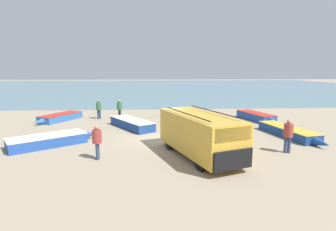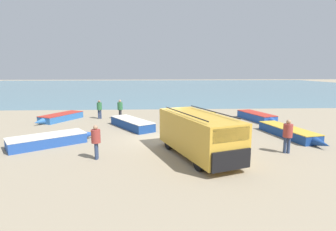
{
  "view_description": "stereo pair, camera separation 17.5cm",
  "coord_description": "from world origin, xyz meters",
  "px_view_note": "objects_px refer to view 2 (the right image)",
  "views": [
    {
      "loc": [
        -0.44,
        -15.72,
        4.16
      ],
      "look_at": [
        0.64,
        2.39,
        1.0
      ],
      "focal_mm": 28.0,
      "sensor_mm": 36.0,
      "label": 1
    },
    {
      "loc": [
        -0.26,
        -15.73,
        4.16
      ],
      "look_at": [
        0.64,
        2.39,
        1.0
      ],
      "focal_mm": 28.0,
      "sensor_mm": 36.0,
      "label": 2
    }
  ],
  "objects_px": {
    "parked_van": "(198,134)",
    "fishing_rowboat_4": "(50,140)",
    "fishing_rowboat_2": "(191,115)",
    "fisherman_1": "(120,108)",
    "fishing_rowboat_3": "(258,117)",
    "fisherman_2": "(99,108)",
    "fishing_rowboat_1": "(60,117)",
    "fisherman_0": "(96,139)",
    "fishing_rowboat_0": "(290,133)",
    "fishing_rowboat_5": "(131,123)",
    "fisherman_3": "(288,133)"
  },
  "relations": [
    {
      "from": "fishing_rowboat_0",
      "to": "fisherman_0",
      "type": "distance_m",
      "value": 11.81
    },
    {
      "from": "fishing_rowboat_5",
      "to": "fisherman_2",
      "type": "bearing_deg",
      "value": 6.45
    },
    {
      "from": "fisherman_1",
      "to": "fisherman_3",
      "type": "relative_size",
      "value": 0.96
    },
    {
      "from": "fishing_rowboat_4",
      "to": "fisherman_3",
      "type": "relative_size",
      "value": 2.65
    },
    {
      "from": "fisherman_2",
      "to": "fishing_rowboat_3",
      "type": "bearing_deg",
      "value": -95.04
    },
    {
      "from": "fishing_rowboat_2",
      "to": "fishing_rowboat_1",
      "type": "bearing_deg",
      "value": -141.99
    },
    {
      "from": "fishing_rowboat_4",
      "to": "fisherman_2",
      "type": "bearing_deg",
      "value": 47.46
    },
    {
      "from": "fishing_rowboat_0",
      "to": "fisherman_3",
      "type": "distance_m",
      "value": 3.71
    },
    {
      "from": "fishing_rowboat_0",
      "to": "fishing_rowboat_2",
      "type": "relative_size",
      "value": 1.11
    },
    {
      "from": "fishing_rowboat_0",
      "to": "fishing_rowboat_5",
      "type": "distance_m",
      "value": 10.79
    },
    {
      "from": "fishing_rowboat_0",
      "to": "fishing_rowboat_2",
      "type": "bearing_deg",
      "value": -152.81
    },
    {
      "from": "parked_van",
      "to": "fisherman_0",
      "type": "xyz_separation_m",
      "value": [
        -4.85,
        -0.13,
        -0.17
      ]
    },
    {
      "from": "fishing_rowboat_0",
      "to": "parked_van",
      "type": "bearing_deg",
      "value": -72.78
    },
    {
      "from": "fisherman_3",
      "to": "fisherman_0",
      "type": "bearing_deg",
      "value": 103.91
    },
    {
      "from": "fisherman_1",
      "to": "fisherman_0",
      "type": "bearing_deg",
      "value": 48.35
    },
    {
      "from": "fishing_rowboat_2",
      "to": "fisherman_3",
      "type": "bearing_deg",
      "value": -34.97
    },
    {
      "from": "fishing_rowboat_3",
      "to": "fisherman_2",
      "type": "relative_size",
      "value": 2.9
    },
    {
      "from": "fisherman_0",
      "to": "fisherman_2",
      "type": "relative_size",
      "value": 1.02
    },
    {
      "from": "fishing_rowboat_3",
      "to": "fishing_rowboat_5",
      "type": "distance_m",
      "value": 10.54
    },
    {
      "from": "parked_van",
      "to": "fishing_rowboat_1",
      "type": "distance_m",
      "value": 13.94
    },
    {
      "from": "fisherman_1",
      "to": "fishing_rowboat_4",
      "type": "bearing_deg",
      "value": 26.61
    },
    {
      "from": "fishing_rowboat_1",
      "to": "fishing_rowboat_2",
      "type": "height_order",
      "value": "fishing_rowboat_2"
    },
    {
      "from": "fisherman_1",
      "to": "fishing_rowboat_1",
      "type": "bearing_deg",
      "value": -37.49
    },
    {
      "from": "fishing_rowboat_0",
      "to": "fishing_rowboat_4",
      "type": "xyz_separation_m",
      "value": [
        -14.36,
        -1.05,
        0.01
      ]
    },
    {
      "from": "parked_van",
      "to": "fishing_rowboat_2",
      "type": "relative_size",
      "value": 1.15
    },
    {
      "from": "parked_van",
      "to": "fishing_rowboat_4",
      "type": "height_order",
      "value": "parked_van"
    },
    {
      "from": "fishing_rowboat_3",
      "to": "fishing_rowboat_4",
      "type": "bearing_deg",
      "value": -80.51
    },
    {
      "from": "fishing_rowboat_1",
      "to": "fisherman_0",
      "type": "bearing_deg",
      "value": 54.48
    },
    {
      "from": "fisherman_0",
      "to": "fishing_rowboat_4",
      "type": "bearing_deg",
      "value": -39.46
    },
    {
      "from": "fisherman_0",
      "to": "fisherman_1",
      "type": "height_order",
      "value": "fisherman_1"
    },
    {
      "from": "fisherman_3",
      "to": "fisherman_2",
      "type": "bearing_deg",
      "value": 59.88
    },
    {
      "from": "fishing_rowboat_2",
      "to": "fisherman_0",
      "type": "xyz_separation_m",
      "value": [
        -5.93,
        -10.3,
        0.67
      ]
    },
    {
      "from": "fishing_rowboat_2",
      "to": "fisherman_2",
      "type": "height_order",
      "value": "fisherman_2"
    },
    {
      "from": "fishing_rowboat_2",
      "to": "fisherman_1",
      "type": "distance_m",
      "value": 6.18
    },
    {
      "from": "fishing_rowboat_1",
      "to": "fishing_rowboat_5",
      "type": "bearing_deg",
      "value": 91.28
    },
    {
      "from": "fishing_rowboat_0",
      "to": "fisherman_2",
      "type": "bearing_deg",
      "value": -128.78
    },
    {
      "from": "fishing_rowboat_1",
      "to": "fishing_rowboat_4",
      "type": "distance_m",
      "value": 7.58
    },
    {
      "from": "fishing_rowboat_2",
      "to": "fishing_rowboat_4",
      "type": "xyz_separation_m",
      "value": [
        -9.06,
        -7.77,
        -0.02
      ]
    },
    {
      "from": "fishing_rowboat_0",
      "to": "fisherman_0",
      "type": "bearing_deg",
      "value": -83.43
    },
    {
      "from": "parked_van",
      "to": "fisherman_2",
      "type": "distance_m",
      "value": 12.46
    },
    {
      "from": "fishing_rowboat_2",
      "to": "fishing_rowboat_3",
      "type": "height_order",
      "value": "fishing_rowboat_3"
    },
    {
      "from": "fishing_rowboat_4",
      "to": "fishing_rowboat_0",
      "type": "bearing_deg",
      "value": -30.46
    },
    {
      "from": "fisherman_1",
      "to": "fisherman_3",
      "type": "height_order",
      "value": "fisherman_3"
    },
    {
      "from": "fishing_rowboat_5",
      "to": "parked_van",
      "type": "bearing_deg",
      "value": 176.86
    },
    {
      "from": "fishing_rowboat_3",
      "to": "fisherman_2",
      "type": "distance_m",
      "value": 13.41
    },
    {
      "from": "fishing_rowboat_1",
      "to": "fishing_rowboat_4",
      "type": "xyz_separation_m",
      "value": [
        2.01,
        -7.31,
        0.02
      ]
    },
    {
      "from": "fishing_rowboat_4",
      "to": "fisherman_2",
      "type": "xyz_separation_m",
      "value": [
        1.11,
        8.01,
        0.67
      ]
    },
    {
      "from": "fishing_rowboat_3",
      "to": "fisherman_1",
      "type": "distance_m",
      "value": 11.6
    },
    {
      "from": "fisherman_2",
      "to": "fisherman_1",
      "type": "bearing_deg",
      "value": -96.09
    },
    {
      "from": "fishing_rowboat_1",
      "to": "parked_van",
      "type": "bearing_deg",
      "value": 72.74
    }
  ]
}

